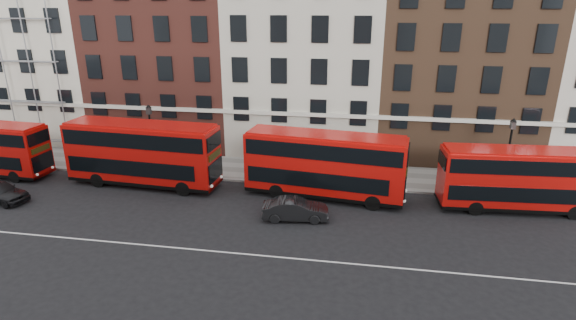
% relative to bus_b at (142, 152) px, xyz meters
% --- Properties ---
extents(ground, '(120.00, 120.00, 0.00)m').
position_rel_bus_b_xyz_m(ground, '(10.45, -6.22, -2.52)').
color(ground, black).
rests_on(ground, ground).
extents(pavement, '(80.00, 5.00, 0.15)m').
position_rel_bus_b_xyz_m(pavement, '(10.45, 4.28, -2.44)').
color(pavement, slate).
rests_on(pavement, ground).
extents(kerb, '(80.00, 0.30, 0.16)m').
position_rel_bus_b_xyz_m(kerb, '(10.45, 1.78, -2.44)').
color(kerb, gray).
rests_on(kerb, ground).
extents(road_centre_line, '(70.00, 0.12, 0.01)m').
position_rel_bus_b_xyz_m(road_centre_line, '(10.45, -8.22, -2.51)').
color(road_centre_line, white).
rests_on(road_centre_line, ground).
extents(building_terrace, '(64.00, 11.95, 22.00)m').
position_rel_bus_b_xyz_m(building_terrace, '(10.14, 11.66, 7.72)').
color(building_terrace, '#BBB4A1').
rests_on(building_terrace, ground).
extents(bus_b, '(11.32, 3.44, 4.69)m').
position_rel_bus_b_xyz_m(bus_b, '(0.00, 0.00, 0.00)').
color(bus_b, red).
rests_on(bus_b, ground).
extents(bus_c, '(11.04, 3.89, 4.54)m').
position_rel_bus_b_xyz_m(bus_c, '(13.19, 0.00, -0.08)').
color(bus_c, red).
rests_on(bus_c, ground).
extents(bus_d, '(9.96, 2.99, 4.13)m').
position_rel_bus_b_xyz_m(bus_d, '(25.63, -0.00, -0.30)').
color(bus_d, red).
rests_on(bus_d, ground).
extents(car_front, '(4.25, 1.95, 1.35)m').
position_rel_bus_b_xyz_m(car_front, '(11.80, -3.71, -1.84)').
color(car_front, black).
rests_on(car_front, ground).
extents(lamp_post_left, '(0.44, 0.44, 5.33)m').
position_rel_bus_b_xyz_m(lamp_post_left, '(-0.47, 2.56, 0.56)').
color(lamp_post_left, black).
rests_on(lamp_post_left, pavement).
extents(lamp_post_right, '(0.44, 0.44, 5.33)m').
position_rel_bus_b_xyz_m(lamp_post_right, '(25.58, 2.70, 0.56)').
color(lamp_post_right, black).
rests_on(lamp_post_right, pavement).
extents(iron_railings, '(6.60, 0.06, 1.00)m').
position_rel_bus_b_xyz_m(iron_railings, '(10.45, 6.48, -1.87)').
color(iron_railings, black).
rests_on(iron_railings, pavement).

